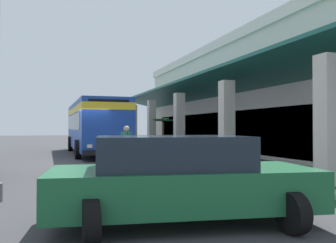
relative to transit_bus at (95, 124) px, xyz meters
The scene contains 7 objects.
ground 8.45m from the transit_bus, 54.88° to the left, with size 120.00×120.00×0.00m, color #38383A.
curb_strip 4.67m from the transit_bus, 56.02° to the left, with size 35.94×0.50×0.12m, color #9E998E.
plaza_building 13.54m from the transit_bus, 79.65° to the left, with size 30.25×14.66×7.29m.
transit_bus is the anchor object (origin of this frame).
parked_sedan_green 16.88m from the transit_bus, ahead, with size 2.86×4.62×1.47m.
pedestrian 9.29m from the transit_bus, ahead, with size 0.68×0.45×1.68m.
potted_palm 5.39m from the transit_bus, 108.00° to the left, with size 2.03×1.54×2.31m.
Camera 1 is at (17.75, -1.52, 1.61)m, focal length 38.29 mm.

